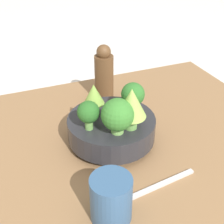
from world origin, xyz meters
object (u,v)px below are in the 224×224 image
bowl (112,129)px  fork (160,185)px  cup (111,199)px  pepper_mill (104,74)px

bowl → fork: bowl is taller
bowl → fork: size_ratio=1.21×
cup → fork: 0.13m
bowl → pepper_mill: 0.22m
pepper_mill → bowl: bearing=-105.9°
fork → pepper_mill: bearing=86.5°
pepper_mill → fork: pepper_mill is taller
pepper_mill → fork: bearing=-93.5°
cup → bowl: bearing=67.5°
cup → pepper_mill: 0.43m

